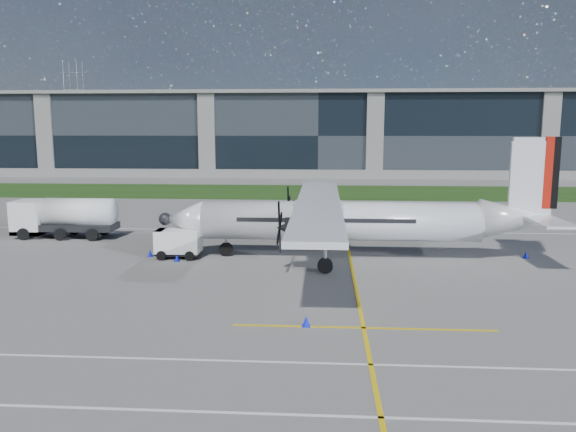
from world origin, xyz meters
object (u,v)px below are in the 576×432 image
ground_crew_person (189,243)px  fuel_tanker_truck (58,218)px  pylon_west (75,108)px  safety_cone_fwd (150,253)px  safety_cone_portwing (306,321)px  safety_cone_tail (526,255)px  turboprop_aircraft (355,198)px  baggage_tug (178,244)px  safety_cone_nose_port (177,258)px  safety_cone_nose_stbd (181,247)px

ground_crew_person → fuel_tanker_truck: bearing=86.6°
pylon_west → fuel_tanker_truck: pylon_west is taller
ground_crew_person → safety_cone_fwd: size_ratio=4.22×
ground_crew_person → safety_cone_portwing: bearing=-122.4°
ground_crew_person → safety_cone_tail: ground_crew_person is taller
turboprop_aircraft → safety_cone_fwd: (-14.36, -0.53, -3.97)m
fuel_tanker_truck → baggage_tug: fuel_tanker_truck is taller
baggage_tug → turboprop_aircraft: bearing=3.3°
ground_crew_person → safety_cone_nose_port: size_ratio=4.22×
baggage_tug → safety_cone_nose_stbd: baggage_tug is taller
pylon_west → safety_cone_fwd: (68.90, -142.57, -14.75)m
ground_crew_person → safety_cone_nose_port: 1.46m
pylon_west → turboprop_aircraft: size_ratio=1.07×
safety_cone_tail → safety_cone_nose_port: 24.23m
ground_crew_person → safety_cone_nose_port: bearing=175.8°
pylon_west → ground_crew_person: bearing=-63.3°
turboprop_aircraft → baggage_tug: bearing=-176.7°
fuel_tanker_truck → safety_cone_tail: (36.07, -5.15, -1.39)m
safety_cone_tail → safety_cone_nose_stbd: size_ratio=1.00×
pylon_west → turboprop_aircraft: 165.00m
baggage_tug → safety_cone_tail: 24.32m
turboprop_aircraft → baggage_tug: turboprop_aircraft is taller
turboprop_aircraft → safety_cone_portwing: size_ratio=56.22×
pylon_west → turboprop_aircraft: bearing=-59.6°
turboprop_aircraft → ground_crew_person: bearing=-176.1°
turboprop_aircraft → ground_crew_person: (-11.51, -0.78, -3.16)m
safety_cone_portwing → safety_cone_nose_port: (-9.20, 12.03, 0.00)m
fuel_tanker_truck → safety_cone_portwing: size_ratio=17.52×
safety_cone_fwd → safety_cone_tail: same height
turboprop_aircraft → fuel_tanker_truck: 24.89m
safety_cone_fwd → pylon_west: bearing=115.8°
safety_cone_portwing → ground_crew_person: bearing=123.3°
safety_cone_nose_stbd → safety_cone_nose_port: 3.60m
turboprop_aircraft → safety_cone_nose_port: size_ratio=56.22×
turboprop_aircraft → safety_cone_tail: size_ratio=56.22×
fuel_tanker_truck → pylon_west: bearing=113.5°
pylon_west → safety_cone_nose_port: bearing=-63.7°
ground_crew_person → safety_cone_nose_port: (-0.58, -1.07, -0.80)m
fuel_tanker_truck → safety_cone_nose_stbd: (11.33, -4.12, -1.39)m
safety_cone_nose_port → baggage_tug: bearing=98.4°
pylon_west → ground_crew_person: pylon_west is taller
safety_cone_fwd → fuel_tanker_truck: bearing=146.8°
baggage_tug → safety_cone_fwd: baggage_tug is taller
safety_cone_nose_stbd → safety_cone_tail: bearing=-2.4°
ground_crew_person → safety_cone_fwd: bearing=109.2°
fuel_tanker_truck → baggage_tug: size_ratio=2.68×
pylon_west → fuel_tanker_truck: 149.14m
safety_cone_tail → baggage_tug: bearing=-176.8°
safety_cone_nose_stbd → safety_cone_nose_port: bearing=-79.8°
turboprop_aircraft → safety_cone_tail: bearing=3.2°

